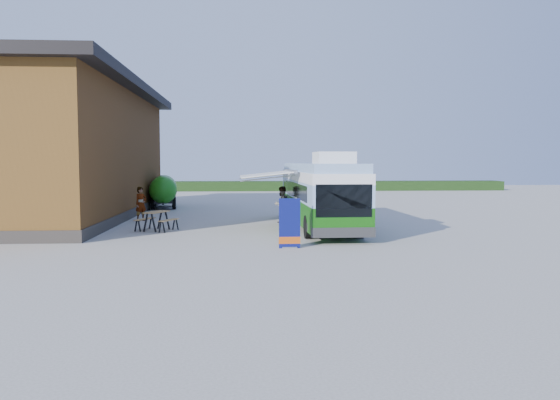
{
  "coord_description": "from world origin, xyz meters",
  "views": [
    {
      "loc": [
        -0.23,
        -21.11,
        3.1
      ],
      "look_at": [
        1.34,
        3.19,
        1.4
      ],
      "focal_mm": 35.0,
      "sensor_mm": 36.0,
      "label": 1
    }
  ],
  "objects": [
    {
      "name": "bus",
      "position": [
        3.3,
        4.48,
        1.68
      ],
      "size": [
        2.72,
        11.48,
        3.51
      ],
      "rotation": [
        0.0,
        0.0,
        0.03
      ],
      "color": "#1A6E12",
      "rests_on": "ground"
    },
    {
      "name": "ground",
      "position": [
        0.0,
        0.0,
        0.0
      ],
      "size": [
        100.0,
        100.0,
        0.0
      ],
      "primitive_type": "plane",
      "color": "#BCB7AD",
      "rests_on": "ground"
    },
    {
      "name": "barn",
      "position": [
        -10.5,
        10.0,
        3.59
      ],
      "size": [
        9.6,
        21.2,
        7.5
      ],
      "color": "brown",
      "rests_on": "ground"
    },
    {
      "name": "person_a",
      "position": [
        -5.7,
        7.91,
        0.9
      ],
      "size": [
        0.77,
        0.77,
        1.8
      ],
      "primitive_type": "imported",
      "rotation": [
        0.0,
        0.0,
        0.8
      ],
      "color": "#999999",
      "rests_on": "ground"
    },
    {
      "name": "picnic_table",
      "position": [
        -4.21,
        3.66,
        0.65
      ],
      "size": [
        1.95,
        1.87,
        0.88
      ],
      "rotation": [
        0.0,
        0.0,
        -0.41
      ],
      "color": "#A9884F",
      "rests_on": "ground"
    },
    {
      "name": "person_b",
      "position": [
        1.65,
        6.61,
        0.93
      ],
      "size": [
        1.14,
        1.13,
        1.86
      ],
      "primitive_type": "imported",
      "rotation": [
        0.0,
        0.0,
        -2.41
      ],
      "color": "#999999",
      "rests_on": "ground"
    },
    {
      "name": "slurry_tanker",
      "position": [
        -5.7,
        16.01,
        1.26
      ],
      "size": [
        2.24,
        5.88,
        2.18
      ],
      "rotation": [
        0.0,
        0.0,
        0.13
      ],
      "color": "#1E7B16",
      "rests_on": "ground"
    },
    {
      "name": "banner",
      "position": [
        1.37,
        -1.72,
        0.74
      ],
      "size": [
        0.78,
        0.19,
        1.8
      ],
      "rotation": [
        0.0,
        0.0,
        0.03
      ],
      "color": "#0B1158",
      "rests_on": "ground"
    },
    {
      "name": "hedge",
      "position": [
        8.0,
        38.0,
        0.5
      ],
      "size": [
        40.0,
        3.0,
        1.0
      ],
      "primitive_type": "cube",
      "color": "#264419",
      "rests_on": "ground"
    },
    {
      "name": "awning",
      "position": [
        0.93,
        4.28,
        2.56
      ],
      "size": [
        2.56,
        4.06,
        0.5
      ],
      "rotation": [
        0.0,
        0.0,
        0.03
      ],
      "color": "white",
      "rests_on": "ground"
    }
  ]
}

